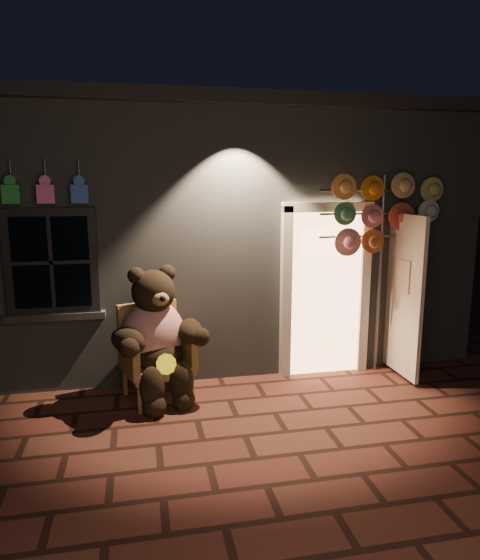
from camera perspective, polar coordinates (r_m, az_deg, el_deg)
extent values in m
plane|color=#532B1F|center=(5.08, 0.59, -17.39)|extent=(60.00, 60.00, 0.00)
cube|color=slate|center=(8.45, -5.18, 5.76)|extent=(7.00, 5.00, 3.30)
cube|color=black|center=(8.48, -5.39, 17.49)|extent=(7.30, 5.30, 0.16)
cube|color=black|center=(5.97, -20.69, 1.95)|extent=(1.00, 0.10, 1.20)
cube|color=black|center=(5.94, -20.73, 1.90)|extent=(0.82, 0.06, 1.02)
cube|color=slate|center=(6.09, -20.29, -3.91)|extent=(1.10, 0.14, 0.08)
cube|color=#F1A66C|center=(6.43, 9.61, -1.42)|extent=(0.92, 0.10, 2.10)
cube|color=beige|center=(6.23, 5.27, -1.72)|extent=(0.12, 0.12, 2.20)
cube|color=beige|center=(6.60, 13.95, -1.27)|extent=(0.12, 0.12, 2.20)
cube|color=beige|center=(6.25, 10.06, 8.22)|extent=(1.16, 0.12, 0.12)
cube|color=beige|center=(6.48, 18.27, -1.72)|extent=(0.05, 0.80, 2.00)
cube|color=#268E37|center=(5.89, -24.70, 8.89)|extent=(0.18, 0.07, 0.20)
cylinder|color=#59595E|center=(5.95, -24.77, 11.31)|extent=(0.02, 0.02, 0.25)
cube|color=pink|center=(5.82, -21.31, 9.13)|extent=(0.18, 0.07, 0.20)
cylinder|color=#59595E|center=(5.88, -21.39, 11.58)|extent=(0.02, 0.02, 0.25)
cube|color=#3053A9|center=(5.78, -17.84, 9.34)|extent=(0.18, 0.07, 0.20)
cylinder|color=#59595E|center=(5.84, -17.93, 11.80)|extent=(0.02, 0.02, 0.25)
cube|color=olive|center=(5.79, -9.43, -9.84)|extent=(0.86, 0.82, 0.10)
cube|color=olive|center=(5.95, -10.49, -5.77)|extent=(0.69, 0.28, 0.70)
cube|color=olive|center=(5.62, -12.62, -8.48)|extent=(0.25, 0.59, 0.40)
cube|color=olive|center=(5.82, -6.35, -7.59)|extent=(0.25, 0.59, 0.40)
cylinder|color=olive|center=(5.54, -11.37, -13.24)|extent=(0.05, 0.05, 0.32)
cylinder|color=olive|center=(5.73, -5.53, -12.24)|extent=(0.05, 0.05, 0.32)
cylinder|color=olive|center=(6.04, -12.99, -11.23)|extent=(0.05, 0.05, 0.32)
cylinder|color=olive|center=(6.21, -7.59, -10.41)|extent=(0.05, 0.05, 0.32)
ellipsoid|color=red|center=(5.71, -9.88, -5.99)|extent=(0.84, 0.75, 0.74)
ellipsoid|color=black|center=(5.71, -9.53, -8.31)|extent=(0.70, 0.64, 0.35)
sphere|color=black|center=(5.54, -9.87, -1.30)|extent=(0.60, 0.60, 0.48)
sphere|color=black|center=(5.48, -11.78, 0.49)|extent=(0.19, 0.19, 0.19)
sphere|color=black|center=(5.59, -8.32, 0.81)|extent=(0.19, 0.19, 0.19)
ellipsoid|color=#89613E|center=(5.35, -9.10, -2.17)|extent=(0.22, 0.18, 0.15)
ellipsoid|color=black|center=(5.40, -12.67, -6.77)|extent=(0.51, 0.55, 0.27)
ellipsoid|color=black|center=(5.62, -5.70, -5.84)|extent=(0.30, 0.50, 0.27)
ellipsoid|color=black|center=(5.47, -10.03, -12.00)|extent=(0.27, 0.27, 0.46)
ellipsoid|color=black|center=(5.57, -6.72, -11.45)|extent=(0.27, 0.27, 0.46)
sphere|color=black|center=(5.49, -9.74, -14.03)|extent=(0.25, 0.25, 0.25)
sphere|color=black|center=(5.60, -6.43, -13.44)|extent=(0.25, 0.25, 0.25)
cylinder|color=yellow|center=(5.44, -8.43, -9.50)|extent=(0.25, 0.16, 0.22)
cylinder|color=#59595E|center=(6.59, 15.67, 0.46)|extent=(0.04, 0.04, 2.51)
cylinder|color=#59595E|center=(6.34, 13.98, 9.88)|extent=(1.12, 0.03, 0.03)
cylinder|color=#59595E|center=(6.35, 13.86, 7.37)|extent=(1.12, 0.03, 0.03)
cylinder|color=#59595E|center=(6.37, 13.74, 4.86)|extent=(1.12, 0.03, 0.03)
cylinder|color=#FF9C47|center=(6.17, 11.93, 10.38)|extent=(0.32, 0.11, 0.32)
cylinder|color=orange|center=(6.30, 15.20, 10.25)|extent=(0.32, 0.11, 0.32)
cylinder|color=tan|center=(6.45, 18.32, 10.09)|extent=(0.32, 0.11, 0.32)
cylinder|color=tan|center=(6.70, 20.87, 9.94)|extent=(0.32, 0.11, 0.32)
cylinder|color=#53985F|center=(6.16, 11.93, 7.35)|extent=(0.32, 0.11, 0.32)
cylinder|color=#C96873|center=(6.29, 15.17, 7.27)|extent=(0.32, 0.11, 0.32)
cylinder|color=#BC4030|center=(6.52, 17.88, 7.24)|extent=(0.32, 0.11, 0.32)
cylinder|color=beige|center=(6.68, 20.81, 7.14)|extent=(0.32, 0.11, 0.32)
cylinder|color=#DA8687|center=(6.16, 11.92, 4.30)|extent=(0.32, 0.11, 0.32)
cylinder|color=brown|center=(6.37, 14.78, 4.39)|extent=(0.32, 0.11, 0.32)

